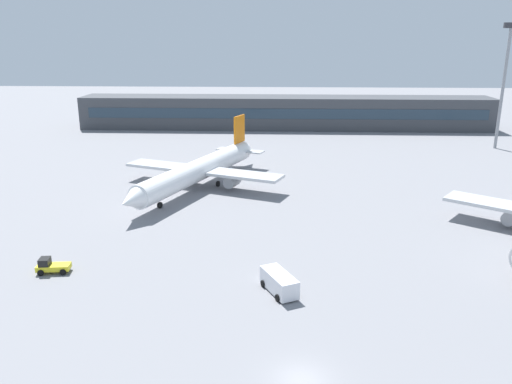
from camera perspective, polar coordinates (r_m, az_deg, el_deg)
The scene contains 6 objects.
ground_plane at distance 78.18m, azimuth 3.84°, elevation -2.15°, with size 400.00×400.00×0.00m, color gray.
terminal_building at distance 149.80m, azimuth 3.27°, elevation 8.80°, with size 116.32×12.13×9.00m.
airplane_mid at distance 89.67m, azimuth -6.38°, elevation 2.40°, with size 29.03×40.48×10.47m.
baggage_tug_yellow at distance 62.50m, azimuth -21.74°, elevation -7.62°, with size 3.75×2.17×1.75m.
service_van_white at distance 53.86m, azimuth 2.60°, elevation -9.98°, with size 4.15×5.54×2.08m.
floodlight_tower_west at distance 133.01m, azimuth 25.80°, elevation 11.28°, with size 3.20×0.80×28.40m.
Camera 1 is at (-2.04, -33.91, 25.41)m, focal length 36.10 mm.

